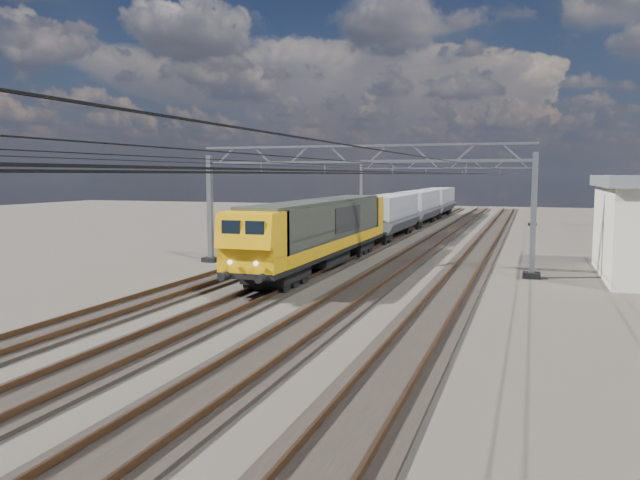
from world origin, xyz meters
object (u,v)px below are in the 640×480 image
(locomotive, at_px, (321,229))
(hopper_wagon_lead, at_px, (389,213))
(catenary_gantry_mid, at_px, (358,201))
(hopper_wagon_third, at_px, (438,200))
(catenary_gantry_far, at_px, (444,188))
(hopper_wagon_mid, at_px, (418,205))

(locomotive, height_order, hopper_wagon_lead, locomotive)
(catenary_gantry_mid, distance_m, hopper_wagon_third, 45.48)
(catenary_gantry_mid, bearing_deg, catenary_gantry_far, 90.00)
(locomotive, bearing_deg, hopper_wagon_mid, 90.00)
(catenary_gantry_far, distance_m, hopper_wagon_lead, 19.17)
(catenary_gantry_mid, distance_m, locomotive, 2.64)
(hopper_wagon_mid, height_order, hopper_wagon_third, same)
(catenary_gantry_mid, height_order, hopper_wagon_third, catenary_gantry_mid)
(catenary_gantry_mid, xyz_separation_m, hopper_wagon_mid, (-2.00, 31.21, -1.67))
(catenary_gantry_mid, xyz_separation_m, catenary_gantry_far, (0.00, 36.00, 0.00))
(catenary_gantry_far, distance_m, locomotive, 36.78)
(locomotive, distance_m, hopper_wagon_mid, 31.90)
(hopper_wagon_mid, bearing_deg, catenary_gantry_far, 67.35)
(hopper_wagon_lead, xyz_separation_m, hopper_wagon_third, (0.00, 28.40, 0.00))
(locomotive, xyz_separation_m, hopper_wagon_mid, (-0.00, 31.90, -0.09))
(locomotive, height_order, hopper_wagon_third, locomotive)
(locomotive, relative_size, hopper_wagon_lead, 1.62)
(locomotive, bearing_deg, catenary_gantry_mid, 18.99)
(hopper_wagon_mid, relative_size, hopper_wagon_third, 1.00)
(catenary_gantry_mid, height_order, hopper_wagon_lead, catenary_gantry_mid)
(catenary_gantry_far, xyz_separation_m, hopper_wagon_mid, (-2.00, -4.79, -1.67))
(catenary_gantry_mid, relative_size, locomotive, 0.94)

